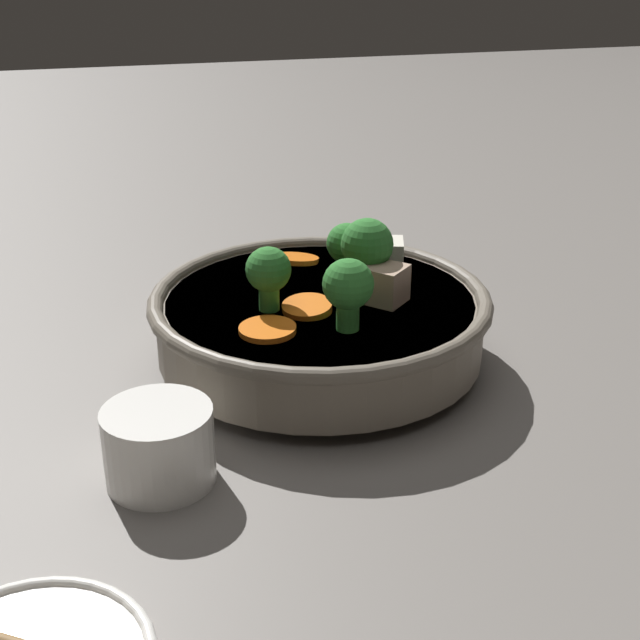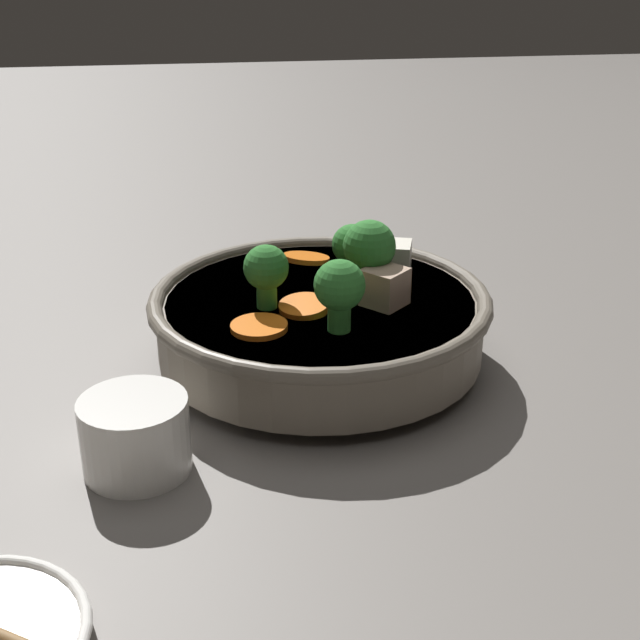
{
  "view_description": "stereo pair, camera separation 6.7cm",
  "coord_description": "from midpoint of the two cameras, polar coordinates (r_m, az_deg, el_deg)",
  "views": [
    {
      "loc": [
        0.15,
        0.59,
        0.32
      ],
      "look_at": [
        0.0,
        0.0,
        0.04
      ],
      "focal_mm": 50.0,
      "sensor_mm": 36.0,
      "label": 1
    },
    {
      "loc": [
        0.09,
        0.6,
        0.32
      ],
      "look_at": [
        0.0,
        0.0,
        0.04
      ],
      "focal_mm": 50.0,
      "sensor_mm": 36.0,
      "label": 2
    }
  ],
  "objects": [
    {
      "name": "ground_plane",
      "position": [
        0.68,
        2.8,
        -2.79
      ],
      "size": [
        3.0,
        3.0,
        0.0
      ],
      "primitive_type": "plane",
      "color": "slate"
    },
    {
      "name": "stirfry_bowl",
      "position": [
        0.67,
        2.94,
        0.16
      ],
      "size": [
        0.26,
        0.26,
        0.11
      ],
      "color": "slate",
      "rests_on": "ground_plane"
    },
    {
      "name": "tea_cup",
      "position": [
        0.55,
        -8.36,
        -7.37
      ],
      "size": [
        0.07,
        0.07,
        0.05
      ],
      "color": "white",
      "rests_on": "ground_plane"
    }
  ]
}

